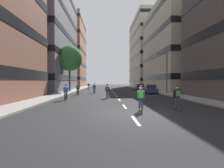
{
  "coord_description": "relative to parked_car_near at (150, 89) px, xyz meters",
  "views": [
    {
      "loc": [
        -1.63,
        -10.81,
        2.08
      ],
      "look_at": [
        0.0,
        26.92,
        1.49
      ],
      "focal_mm": 26.97,
      "sensor_mm": 36.0,
      "label": 1
    }
  ],
  "objects": [
    {
      "name": "skater_1",
      "position": [
        -11.84,
        -3.07,
        0.32
      ],
      "size": [
        0.55,
        0.91,
        1.78
      ],
      "color": "brown",
      "rests_on": "ground_plane"
    },
    {
      "name": "skater_0",
      "position": [
        -7.43,
        -7.96,
        0.32
      ],
      "size": [
        0.55,
        0.92,
        1.78
      ],
      "color": "brown",
      "rests_on": "ground_plane"
    },
    {
      "name": "street_tree_near",
      "position": [
        -14.75,
        5.07,
        5.91
      ],
      "size": [
        5.01,
        5.01,
        9.0
      ],
      "color": "#4C3823",
      "rests_on": "sidewalk_left"
    },
    {
      "name": "parked_car_near",
      "position": [
        0.0,
        0.0,
        0.0
      ],
      "size": [
        1.82,
        4.4,
        1.52
      ],
      "color": "navy",
      "rests_on": "ground_plane"
    },
    {
      "name": "building_right_mid",
      "position": [
        10.13,
        10.82,
        9.4
      ],
      "size": [
        12.79,
        21.17,
        20.01
      ],
      "color": "#BCB29E",
      "rests_on": "ground_plane"
    },
    {
      "name": "sidewalk_left",
      "position": [
        -14.75,
        11.34,
        -0.63
      ],
      "size": [
        2.6,
        71.41,
        0.14
      ],
      "primitive_type": "cube",
      "color": "gray",
      "rests_on": "ground_plane"
    },
    {
      "name": "skater_5",
      "position": [
        -9.54,
        0.33,
        0.29
      ],
      "size": [
        0.53,
        0.9,
        1.78
      ],
      "color": "brown",
      "rests_on": "ground_plane"
    },
    {
      "name": "building_left_far",
      "position": [
        -22.38,
        37.55,
        12.61
      ],
      "size": [
        12.79,
        19.11,
        26.44
      ],
      "color": "#9E6B51",
      "rests_on": "ground_plane"
    },
    {
      "name": "skater_4",
      "position": [
        -12.03,
        16.0,
        0.29
      ],
      "size": [
        0.57,
        0.92,
        1.78
      ],
      "color": "brown",
      "rests_on": "ground_plane"
    },
    {
      "name": "skater_6",
      "position": [
        -2.42,
        -16.55,
        0.32
      ],
      "size": [
        0.54,
        0.91,
        1.78
      ],
      "color": "brown",
      "rests_on": "ground_plane"
    },
    {
      "name": "building_right_far",
      "position": [
        10.13,
        37.55,
        12.89
      ],
      "size": [
        12.79,
        23.85,
        27.01
      ],
      "color": "#BCB29E",
      "rests_on": "ground_plane"
    },
    {
      "name": "building_left_mid",
      "position": [
        -22.38,
        10.82,
        11.31
      ],
      "size": [
        12.79,
        22.5,
        23.83
      ],
      "color": "slate",
      "rests_on": "ground_plane"
    },
    {
      "name": "skater_2",
      "position": [
        -5.17,
        -16.76,
        0.29
      ],
      "size": [
        0.57,
        0.92,
        1.78
      ],
      "color": "brown",
      "rests_on": "ground_plane"
    },
    {
      "name": "lane_markings",
      "position": [
        -6.13,
        10.12,
        -0.7
      ],
      "size": [
        0.16,
        62.2,
        0.01
      ],
      "color": "silver",
      "rests_on": "ground_plane"
    },
    {
      "name": "parked_car_mid",
      "position": [
        0.0,
        8.76,
        0.0
      ],
      "size": [
        1.82,
        4.4,
        1.52
      ],
      "color": "navy",
      "rests_on": "ground_plane"
    },
    {
      "name": "ground_plane",
      "position": [
        -6.13,
        8.09,
        -0.7
      ],
      "size": [
        155.8,
        155.8,
        0.0
      ],
      "primitive_type": "plane",
      "color": "black"
    },
    {
      "name": "streetlamp_right",
      "position": [
        1.87,
        -2.03,
        3.44
      ],
      "size": [
        2.13,
        0.3,
        6.5
      ],
      "color": "#3F3F44",
      "rests_on": "sidewalk_right"
    },
    {
      "name": "sidewalk_right",
      "position": [
        2.5,
        11.34,
        -0.63
      ],
      "size": [
        2.6,
        71.41,
        0.14
      ],
      "primitive_type": "cube",
      "color": "gray",
      "rests_on": "ground_plane"
    },
    {
      "name": "skater_3",
      "position": [
        -12.06,
        -9.98,
        0.32
      ],
      "size": [
        0.54,
        0.91,
        1.78
      ],
      "color": "brown",
      "rests_on": "ground_plane"
    }
  ]
}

